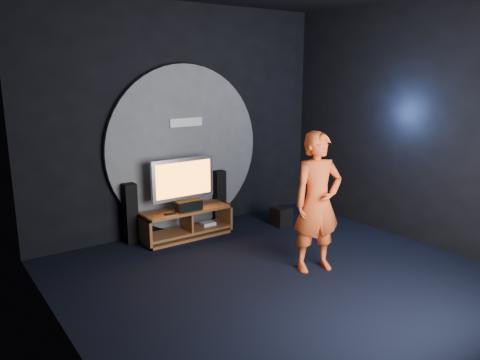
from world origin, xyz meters
The scene contains 13 objects.
floor centered at (0.00, 0.00, 0.00)m, with size 5.00×5.00×0.00m, color black.
back_wall centered at (0.00, 2.50, 1.75)m, with size 5.00×0.04×3.50m, color black.
left_wall centered at (-2.50, 0.00, 1.75)m, with size 0.04×5.00×3.50m, color black.
right_wall centered at (2.50, 0.00, 1.75)m, with size 0.04×5.00×3.50m, color black.
wall_disc_panel centered at (0.00, 2.44, 1.30)m, with size 2.60×0.11×2.60m.
media_console centered at (-0.22, 2.05, 0.19)m, with size 1.41×0.45×0.45m.
tv centered at (-0.22, 2.12, 0.87)m, with size 1.02×0.22×0.77m.
center_speaker centered at (-0.22, 1.96, 0.53)m, with size 0.40×0.15×0.15m, color black.
remote centered at (-0.54, 1.93, 0.46)m, with size 0.18×0.05×0.02m, color black.
tower_speaker_left centered at (-1.00, 2.32, 0.45)m, with size 0.18×0.20×0.90m, color black.
tower_speaker_right centered at (0.56, 2.35, 0.45)m, with size 0.18×0.20×0.90m, color black.
subwoofer centered at (1.33, 1.66, 0.15)m, with size 0.28×0.28×0.30m, color black.
player centered at (0.56, 0.05, 0.89)m, with size 0.65×0.43×1.78m, color #ED5120.
Camera 1 is at (-3.47, -3.98, 2.48)m, focal length 35.00 mm.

